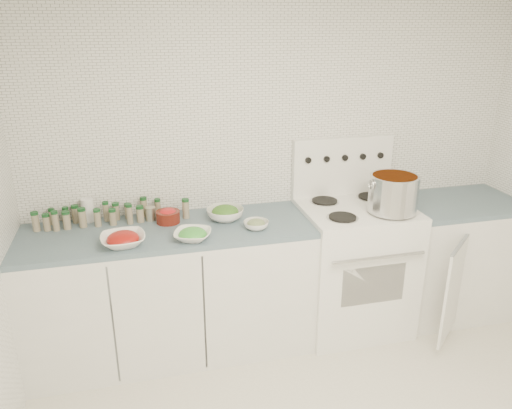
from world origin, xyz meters
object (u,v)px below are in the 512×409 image
(stock_pot, at_px, (393,192))
(bowl_tomato, at_px, (123,239))
(bowl_snowpea, at_px, (193,235))
(stove, at_px, (352,263))

(stock_pot, height_order, bowl_tomato, stock_pot)
(bowl_tomato, distance_m, bowl_snowpea, 0.41)
(stove, bearing_deg, bowl_snowpea, -170.58)
(stove, bearing_deg, bowl_tomato, -173.68)
(stock_pot, bearing_deg, bowl_snowpea, -178.48)
(stove, bearing_deg, stock_pot, -41.30)
(bowl_tomato, bearing_deg, stove, 6.32)
(bowl_tomato, height_order, bowl_snowpea, bowl_tomato)
(stove, xyz_separation_m, stock_pot, (0.18, -0.16, 0.58))
(stock_pot, bearing_deg, stove, 138.70)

